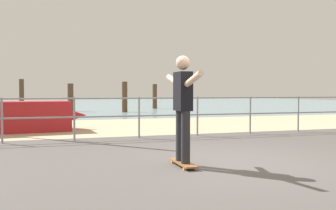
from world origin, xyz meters
name	(u,v)px	position (x,y,z in m)	size (l,w,h in m)	color
ground_plane	(263,178)	(0.00, -1.00, 0.00)	(24.00, 10.00, 0.04)	#514C49
beach_strip	(135,126)	(0.00, 7.00, 0.00)	(24.00, 6.00, 0.04)	tan
sea_surface	(78,103)	(0.00, 35.00, 0.00)	(72.00, 50.00, 0.04)	#75939E
railing_fence	(107,112)	(-1.44, 3.60, 0.70)	(14.25, 0.05, 1.05)	gray
skateboard	(183,163)	(-0.81, -0.02, 0.07)	(0.20, 0.80, 0.08)	brown
skateboarder	(183,102)	(-0.81, -0.02, 1.02)	(0.22, 1.45, 1.65)	#26262B
groyne_post_0	(22,95)	(-4.55, 19.88, 1.00)	(0.30, 0.30, 2.01)	#513826
groyne_post_1	(71,98)	(-1.63, 17.42, 0.84)	(0.35, 0.35, 1.69)	#513826
groyne_post_2	(125,97)	(1.28, 15.46, 0.89)	(0.32, 0.32, 1.77)	#513826
groyne_post_3	(155,96)	(4.20, 19.44, 0.87)	(0.32, 0.32, 1.74)	#513826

